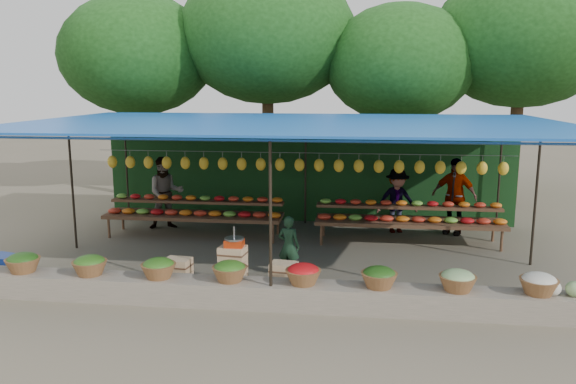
# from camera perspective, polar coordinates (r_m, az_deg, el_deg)

# --- Properties ---
(ground) EXTENTS (60.00, 60.00, 0.00)m
(ground) POSITION_cam_1_polar(r_m,az_deg,el_deg) (11.88, 0.43, -6.52)
(ground) COLOR #615A47
(ground) RESTS_ON ground
(stone_curb) EXTENTS (10.60, 0.55, 0.40)m
(stone_curb) POSITION_cam_1_polar(r_m,az_deg,el_deg) (9.24, -1.60, -10.35)
(stone_curb) COLOR #6C6656
(stone_curb) RESTS_ON ground
(stall_canopy) EXTENTS (10.80, 6.60, 2.82)m
(stall_canopy) POSITION_cam_1_polar(r_m,az_deg,el_deg) (11.46, 0.49, 6.46)
(stall_canopy) COLOR black
(stall_canopy) RESTS_ON ground
(produce_baskets) EXTENTS (8.98, 0.58, 0.34)m
(produce_baskets) POSITION_cam_1_polar(r_m,az_deg,el_deg) (9.13, -2.23, -8.19)
(produce_baskets) COLOR brown
(produce_baskets) RESTS_ON stone_curb
(netting_backdrop) EXTENTS (10.60, 0.06, 2.50)m
(netting_backdrop) POSITION_cam_1_polar(r_m,az_deg,el_deg) (14.66, 1.88, 1.81)
(netting_backdrop) COLOR #1A4518
(netting_backdrop) RESTS_ON ground
(tree_row) EXTENTS (16.51, 5.50, 7.12)m
(tree_row) POSITION_cam_1_polar(r_m,az_deg,el_deg) (17.42, 4.57, 14.59)
(tree_row) COLOR #362213
(tree_row) RESTS_ON ground
(fruit_table_left) EXTENTS (4.21, 0.95, 0.93)m
(fruit_table_left) POSITION_cam_1_polar(r_m,az_deg,el_deg) (13.50, -9.45, -1.89)
(fruit_table_left) COLOR #543221
(fruit_table_left) RESTS_ON ground
(fruit_table_right) EXTENTS (4.21, 0.95, 0.93)m
(fruit_table_right) POSITION_cam_1_polar(r_m,az_deg,el_deg) (13.01, 12.19, -2.47)
(fruit_table_right) COLOR #543221
(fruit_table_right) RESTS_ON ground
(crate_counter) EXTENTS (2.39, 0.40, 0.77)m
(crate_counter) POSITION_cam_1_polar(r_m,az_deg,el_deg) (10.01, -5.77, -8.05)
(crate_counter) COLOR tan
(crate_counter) RESTS_ON ground
(weighing_scale) EXTENTS (0.34, 0.34, 0.36)m
(weighing_scale) POSITION_cam_1_polar(r_m,az_deg,el_deg) (9.84, -5.48, -5.06)
(weighing_scale) COLOR red
(weighing_scale) RESTS_ON crate_counter
(vendor_seated) EXTENTS (0.48, 0.38, 1.16)m
(vendor_seated) POSITION_cam_1_polar(r_m,az_deg,el_deg) (10.50, 0.08, -5.54)
(vendor_seated) COLOR #173420
(vendor_seated) RESTS_ON ground
(customer_left) EXTENTS (1.07, 0.97, 1.81)m
(customer_left) POSITION_cam_1_polar(r_m,az_deg,el_deg) (14.26, -12.31, -0.10)
(customer_left) COLOR slate
(customer_left) RESTS_ON ground
(customer_mid) EXTENTS (1.12, 0.80, 1.57)m
(customer_mid) POSITION_cam_1_polar(r_m,az_deg,el_deg) (13.85, 11.00, -0.87)
(customer_mid) COLOR slate
(customer_mid) RESTS_ON ground
(customer_right) EXTENTS (1.17, 0.90, 1.84)m
(customer_right) POSITION_cam_1_polar(r_m,az_deg,el_deg) (14.01, 16.52, -0.41)
(customer_right) COLOR slate
(customer_right) RESTS_ON ground
(blue_crate_back) EXTENTS (0.62, 0.52, 0.32)m
(blue_crate_back) POSITION_cam_1_polar(r_m,az_deg,el_deg) (12.18, -26.88, -6.48)
(blue_crate_back) COLOR navy
(blue_crate_back) RESTS_ON ground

